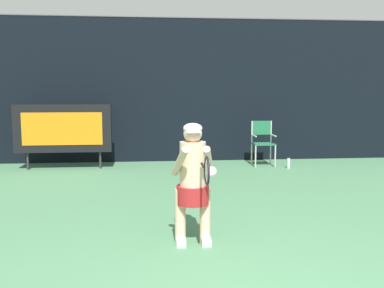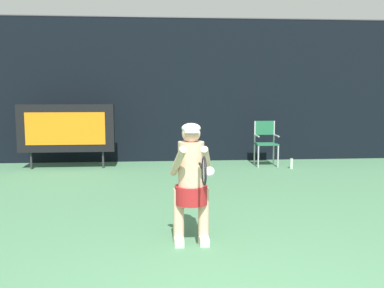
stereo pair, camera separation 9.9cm
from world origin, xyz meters
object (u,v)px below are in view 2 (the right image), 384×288
water_bottle (291,163)px  umpire_chair (266,140)px  tennis_racket (204,170)px  tennis_player (191,179)px  scoreboard (66,128)px

water_bottle → umpire_chair: bearing=137.4°
water_bottle → tennis_racket: (-2.66, -5.36, 0.87)m
umpire_chair → tennis_racket: tennis_racket is taller
tennis_player → tennis_racket: (0.08, -0.60, 0.21)m
scoreboard → tennis_racket: 6.32m
tennis_player → tennis_racket: size_ratio=2.40×
water_bottle → tennis_racket: bearing=-116.4°
umpire_chair → tennis_player: bearing=-113.2°
umpire_chair → water_bottle: bearing=-42.6°
scoreboard → tennis_player: 5.75m
tennis_player → tennis_racket: bearing=-82.1°
water_bottle → tennis_player: tennis_player is taller
scoreboard → water_bottle: (5.23, -0.42, -0.82)m
scoreboard → water_bottle: size_ratio=8.30×
scoreboard → tennis_player: size_ratio=1.52×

